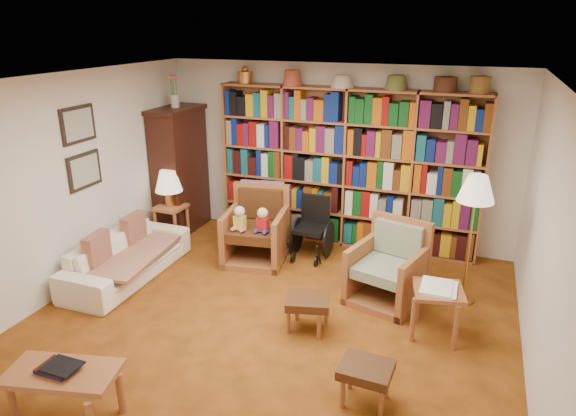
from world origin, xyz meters
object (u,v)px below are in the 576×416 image
at_px(armchair_sage, 388,269).
at_px(footstool_b, 366,372).
at_px(side_table_papers, 438,297).
at_px(sofa, 127,257).
at_px(floor_lamp, 476,194).
at_px(wheelchair, 313,229).
at_px(footstool_a, 308,303).
at_px(coffee_table, 63,377).
at_px(armchair_leather, 259,229).
at_px(side_table_lamp, 171,215).

height_order(armchair_sage, footstool_b, armchair_sage).
relative_size(side_table_papers, footstool_b, 1.29).
xyz_separation_m(sofa, floor_lamp, (3.95, 0.83, 1.02)).
bearing_deg(wheelchair, footstool_a, -73.60).
distance_m(sofa, side_table_papers, 3.72).
distance_m(wheelchair, floor_lamp, 2.28).
distance_m(wheelchair, coffee_table, 3.72).
relative_size(armchair_leather, coffee_table, 1.03).
height_order(floor_lamp, side_table_papers, floor_lamp).
bearing_deg(side_table_papers, armchair_sage, 134.88).
bearing_deg(footstool_b, footstool_a, 132.57).
height_order(side_table_lamp, coffee_table, side_table_lamp).
bearing_deg(armchair_leather, footstool_a, -50.79).
bearing_deg(armchair_leather, sofa, -139.87).
bearing_deg(armchair_sage, sofa, -168.52).
relative_size(side_table_lamp, footstool_a, 1.04).
bearing_deg(side_table_papers, footstool_a, -163.67).
bearing_deg(floor_lamp, wheelchair, 163.48).
height_order(sofa, wheelchair, wheelchair).
height_order(armchair_leather, floor_lamp, floor_lamp).
bearing_deg(floor_lamp, side_table_papers, -106.48).
relative_size(wheelchair, footstool_b, 1.88).
xyz_separation_m(armchair_sage, footstool_a, (-0.64, -0.96, -0.05)).
distance_m(floor_lamp, footstool_b, 2.36).
xyz_separation_m(armchair_leather, wheelchair, (0.65, 0.33, -0.02)).
relative_size(floor_lamp, footstool_b, 3.40).
xyz_separation_m(floor_lamp, side_table_papers, (-0.24, -0.80, -0.85)).
bearing_deg(armchair_leather, side_table_papers, -23.88).
height_order(sofa, armchair_sage, armchair_sage).
relative_size(wheelchair, coffee_table, 0.86).
relative_size(sofa, armchair_sage, 1.93).
relative_size(side_table_lamp, wheelchair, 0.65).
height_order(side_table_papers, coffee_table, side_table_papers).
height_order(armchair_leather, wheelchair, armchair_leather).
relative_size(side_table_lamp, coffee_table, 0.56).
relative_size(wheelchair, footstool_a, 1.60).
xyz_separation_m(side_table_lamp, footstool_b, (3.36, -2.36, -0.11)).
xyz_separation_m(side_table_papers, footstool_a, (-1.24, -0.36, -0.13)).
bearing_deg(side_table_lamp, floor_lamp, -4.71).
xyz_separation_m(sofa, wheelchair, (1.95, 1.43, 0.11)).
xyz_separation_m(armchair_sage, footstool_b, (0.15, -1.83, -0.06)).
bearing_deg(footstool_b, side_table_papers, 69.81).
xyz_separation_m(footstool_b, coffee_table, (-2.23, -0.98, 0.06)).
xyz_separation_m(side_table_lamp, armchair_leather, (1.40, -0.07, -0.00)).
bearing_deg(sofa, floor_lamp, -78.41).
bearing_deg(side_table_papers, wheelchair, 141.64).
relative_size(armchair_sage, floor_lamp, 0.63).
xyz_separation_m(sofa, footstool_b, (3.26, -1.19, 0.03)).
relative_size(floor_lamp, coffee_table, 1.57).
bearing_deg(side_table_lamp, sofa, -85.10).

